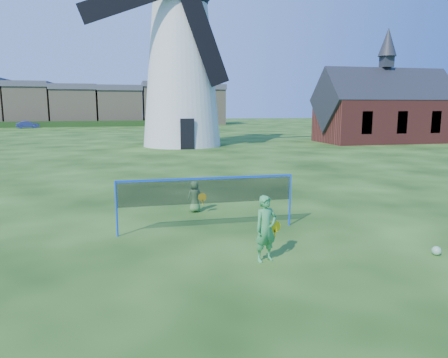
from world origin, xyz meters
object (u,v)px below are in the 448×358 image
windmill (181,63)px  player_girl (266,229)px  play_ball (436,251)px  badminton_net (207,192)px  car_right (28,125)px  player_boy (195,196)px  chapel (384,111)px

windmill → player_girl: size_ratio=14.06×
play_ball → badminton_net: bearing=147.1°
windmill → car_right: bearing=119.6°
car_right → player_girl: bearing=-173.9°
badminton_net → player_girl: bearing=-72.0°
player_boy → player_girl: bearing=84.6°
player_girl → badminton_net: bearing=91.0°
badminton_net → player_boy: 2.32m
car_right → windmill: bearing=-160.3°
windmill → car_right: 42.19m
windmill → play_ball: bearing=-85.5°
badminton_net → player_boy: size_ratio=4.75×
badminton_net → player_boy: bearing=90.2°
windmill → chapel: size_ratio=1.67×
car_right → player_boy: bearing=-173.4°
badminton_net → play_ball: badminton_net is taller
chapel → player_girl: 36.02m
player_boy → car_right: bearing=-89.1°
player_boy → badminton_net: bearing=74.7°
windmill → player_boy: (-2.66, -24.21, -6.73)m
badminton_net → player_boy: (-0.01, 2.23, -0.61)m
badminton_net → player_girl: 2.82m
badminton_net → player_girl: (0.86, -2.66, -0.37)m
player_girl → player_boy: (-0.87, 4.89, -0.24)m
player_boy → chapel: bearing=-149.0°
player_girl → car_right: bearing=89.0°
windmill → play_ball: 30.60m
player_boy → car_right: car_right is taller
windmill → chapel: 20.33m
chapel → player_girl: chapel is taller
chapel → badminton_net: 34.48m
car_right → badminton_net: bearing=-174.0°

